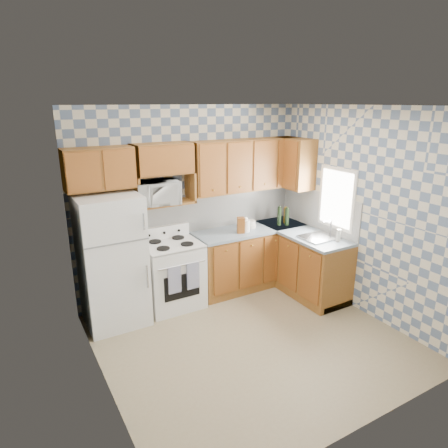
{
  "coord_description": "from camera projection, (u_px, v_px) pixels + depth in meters",
  "views": [
    {
      "loc": [
        -2.36,
        -3.44,
        2.75
      ],
      "look_at": [
        0.05,
        0.75,
        1.25
      ],
      "focal_mm": 32.0,
      "sensor_mm": 36.0,
      "label": 1
    }
  ],
  "objects": [
    {
      "name": "backsplash_back",
      "position": [
        216.0,
        209.0,
        5.94
      ],
      "size": [
        2.6,
        0.02,
        0.56
      ],
      "primitive_type": "cube",
      "color": "silver",
      "rests_on": "back_wall"
    },
    {
      "name": "bottle_2",
      "position": [
        285.0,
        216.0,
        6.19
      ],
      "size": [
        0.06,
        0.06,
        0.24
      ],
      "primitive_type": "cylinder",
      "color": "#4C370D",
      "rests_on": "countertop_back"
    },
    {
      "name": "window",
      "position": [
        337.0,
        198.0,
        5.53
      ],
      "size": [
        0.02,
        0.66,
        0.86
      ],
      "primitive_type": "cube",
      "color": "white",
      "rests_on": "right_wall"
    },
    {
      "name": "countertop_right",
      "position": [
        302.0,
        232.0,
        5.85
      ],
      "size": [
        0.63,
        1.6,
        0.04
      ],
      "primitive_type": "cube",
      "color": "slate",
      "rests_on": "base_cabinets_right"
    },
    {
      "name": "dish_towel_right",
      "position": [
        193.0,
        276.0,
        5.25
      ],
      "size": [
        0.17,
        0.02,
        0.37
      ],
      "primitive_type": "cube",
      "color": "navy",
      "rests_on": "stove_body"
    },
    {
      "name": "dish_towel_left",
      "position": [
        175.0,
        280.0,
        5.12
      ],
      "size": [
        0.17,
        0.02,
        0.37
      ],
      "primitive_type": "cube",
      "color": "navy",
      "rests_on": "stove_body"
    },
    {
      "name": "countertop_back",
      "position": [
        251.0,
        229.0,
        5.99
      ],
      "size": [
        1.77,
        0.63,
        0.04
      ],
      "primitive_type": "cube",
      "color": "slate",
      "rests_on": "base_cabinets_back"
    },
    {
      "name": "knife_block",
      "position": [
        241.0,
        225.0,
        5.74
      ],
      "size": [
        0.14,
        0.14,
        0.23
      ],
      "primitive_type": "cube",
      "rotation": [
        0.0,
        0.0,
        -0.41
      ],
      "color": "brown",
      "rests_on": "countertop_back"
    },
    {
      "name": "microwave_shelf",
      "position": [
        165.0,
        203.0,
        5.33
      ],
      "size": [
        0.8,
        0.33,
        0.03
      ],
      "primitive_type": "cube",
      "color": "brown",
      "rests_on": "back_wall"
    },
    {
      "name": "soap_bottle",
      "position": [
        339.0,
        235.0,
        5.39
      ],
      "size": [
        0.06,
        0.06,
        0.17
      ],
      "primitive_type": "cylinder",
      "color": "beige",
      "rests_on": "countertop_right"
    },
    {
      "name": "stove_body",
      "position": [
        172.0,
        275.0,
        5.49
      ],
      "size": [
        0.76,
        0.65,
        0.9
      ],
      "primitive_type": "cube",
      "color": "white",
      "rests_on": "floor"
    },
    {
      "name": "sink",
      "position": [
        319.0,
        237.0,
        5.55
      ],
      "size": [
        0.48,
        0.4,
        0.03
      ],
      "primitive_type": "cube",
      "color": "#B7B7BC",
      "rests_on": "countertop_right"
    },
    {
      "name": "upper_cabinets_back",
      "position": [
        247.0,
        165.0,
        5.82
      ],
      "size": [
        1.75,
        0.33,
        0.74
      ],
      "primitive_type": "cube",
      "color": "brown",
      "rests_on": "back_wall"
    },
    {
      "name": "food_containers",
      "position": [
        251.0,
        224.0,
        5.99
      ],
      "size": [
        0.17,
        0.17,
        0.11
      ],
      "primitive_type": null,
      "color": "beige",
      "rests_on": "countertop_back"
    },
    {
      "name": "backsplash_right",
      "position": [
        318.0,
        210.0,
        5.9
      ],
      "size": [
        0.02,
        1.6,
        0.56
      ],
      "primitive_type": "cube",
      "color": "silver",
      "rests_on": "right_wall"
    },
    {
      "name": "base_cabinets_back",
      "position": [
        250.0,
        258.0,
        6.13
      ],
      "size": [
        1.75,
        0.6,
        0.88
      ],
      "primitive_type": "cube",
      "color": "brown",
      "rests_on": "floor"
    },
    {
      "name": "backguard",
      "position": [
        163.0,
        232.0,
        5.55
      ],
      "size": [
        0.76,
        0.08,
        0.17
      ],
      "primitive_type": "cube",
      "color": "white",
      "rests_on": "cooktop"
    },
    {
      "name": "upper_cabinets_fridge",
      "position": [
        99.0,
        169.0,
        4.78
      ],
      "size": [
        0.82,
        0.33,
        0.5
      ],
      "primitive_type": "cube",
      "color": "brown",
      "rests_on": "back_wall"
    },
    {
      "name": "right_wall",
      "position": [
        362.0,
        213.0,
        5.2
      ],
      "size": [
        0.02,
        3.2,
        2.7
      ],
      "primitive_type": "cube",
      "color": "slate",
      "rests_on": "ground"
    },
    {
      "name": "upper_cabinets_right",
      "position": [
        293.0,
        163.0,
        6.01
      ],
      "size": [
        0.33,
        0.7,
        0.74
      ],
      "primitive_type": "cube",
      "color": "brown",
      "rests_on": "right_wall"
    },
    {
      "name": "microwave",
      "position": [
        157.0,
        193.0,
        5.19
      ],
      "size": [
        0.59,
        0.43,
        0.31
      ],
      "primitive_type": "imported",
      "rotation": [
        0.0,
        0.0,
        -0.11
      ],
      "color": "white",
      "rests_on": "microwave_shelf"
    },
    {
      "name": "refrigerator",
      "position": [
        112.0,
        261.0,
        4.97
      ],
      "size": [
        0.75,
        0.7,
        1.68
      ],
      "primitive_type": "cube",
      "color": "white",
      "rests_on": "floor"
    },
    {
      "name": "base_cabinets_right",
      "position": [
        300.0,
        261.0,
        5.99
      ],
      "size": [
        0.6,
        1.6,
        0.88
      ],
      "primitive_type": "cube",
      "color": "brown",
      "rests_on": "floor"
    },
    {
      "name": "bottle_0",
      "position": [
        279.0,
        216.0,
        6.08
      ],
      "size": [
        0.06,
        0.06,
        0.28
      ],
      "primitive_type": "cylinder",
      "color": "black",
      "rests_on": "countertop_back"
    },
    {
      "name": "cooktop",
      "position": [
        171.0,
        244.0,
        5.35
      ],
      "size": [
        0.76,
        0.65,
        0.02
      ],
      "primitive_type": "cube",
      "color": "silver",
      "rests_on": "stove_body"
    },
    {
      "name": "back_wall",
      "position": [
        191.0,
        203.0,
        5.71
      ],
      "size": [
        3.4,
        0.02,
        2.7
      ],
      "primitive_type": "cube",
      "color": "slate",
      "rests_on": "ground"
    },
    {
      "name": "bottle_1",
      "position": [
        287.0,
        217.0,
        6.08
      ],
      "size": [
        0.06,
        0.06,
        0.26
      ],
      "primitive_type": "cylinder",
      "color": "black",
      "rests_on": "countertop_back"
    },
    {
      "name": "electric_kettle",
      "position": [
        246.0,
        226.0,
        5.81
      ],
      "size": [
        0.13,
        0.13,
        0.17
      ],
      "primitive_type": "cylinder",
      "color": "white",
      "rests_on": "countertop_back"
    },
    {
      "name": "floor",
      "position": [
        252.0,
        340.0,
        4.79
      ],
      "size": [
        3.4,
        3.4,
        0.0
      ],
      "primitive_type": "plane",
      "color": "#837151",
      "rests_on": "ground"
    }
  ]
}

